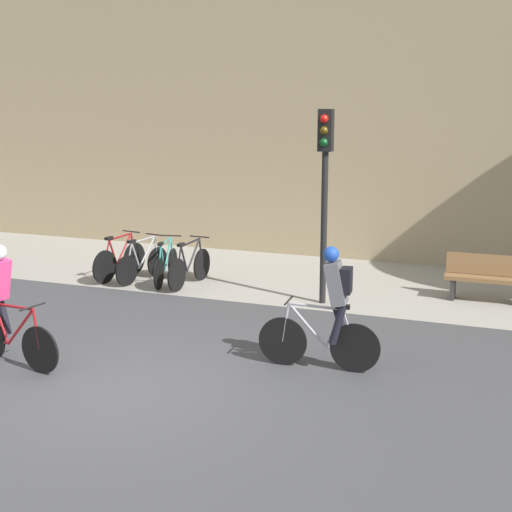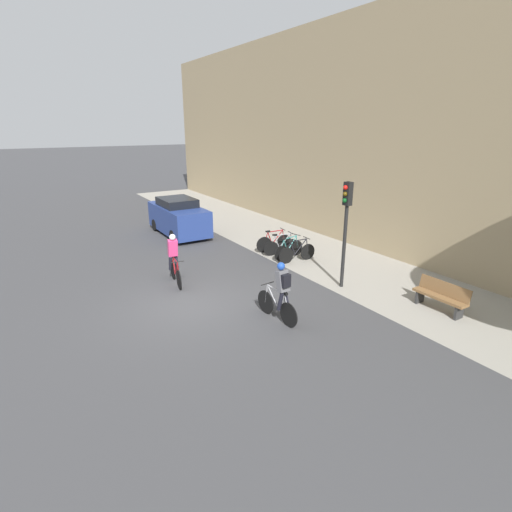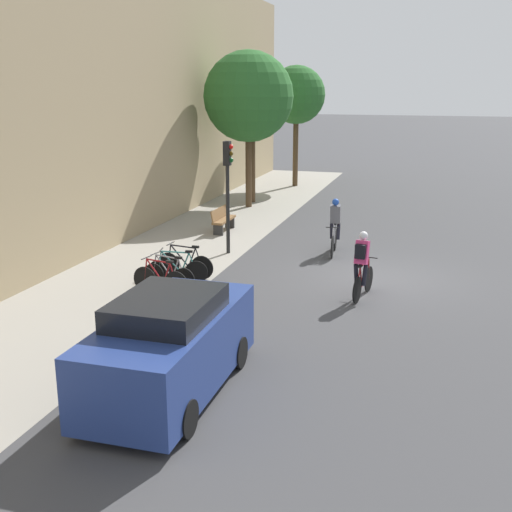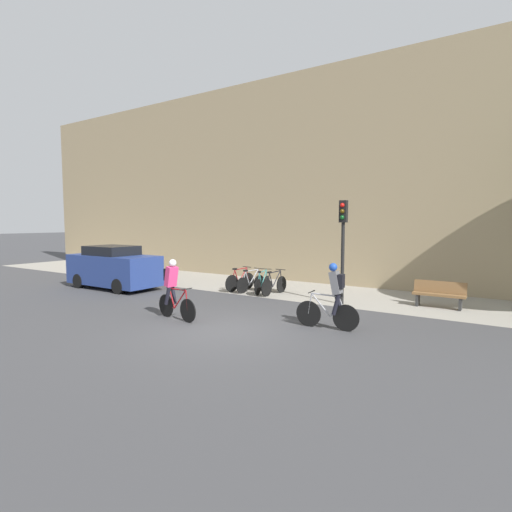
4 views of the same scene
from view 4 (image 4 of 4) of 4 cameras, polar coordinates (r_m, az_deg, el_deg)
ground at (r=10.84m, az=-4.86°, el=-10.56°), size 200.00×200.00×0.00m
kerb_strip at (r=16.55m, az=9.76°, el=-5.21°), size 44.00×4.50×0.01m
building_facade at (r=18.78m, az=13.14°, el=11.13°), size 44.00×0.60×9.94m
cyclist_pink at (r=12.14m, az=-11.80°, el=-4.40°), size 1.73×0.53×1.78m
cyclist_grey at (r=10.88m, az=10.95°, el=-5.46°), size 1.76×0.46×1.80m
parked_bike_0 at (r=16.81m, az=-2.29°, el=-3.57°), size 0.46×1.67×0.99m
parked_bike_1 at (r=16.49m, az=-0.72°, el=-3.80°), size 0.49×1.62×0.96m
parked_bike_2 at (r=16.19m, az=0.93°, el=-3.97°), size 0.51×1.67×0.96m
parked_bike_3 at (r=15.91m, az=2.62°, el=-4.08°), size 0.46×1.74×0.98m
traffic_light_pole at (r=14.16m, az=12.32°, el=3.27°), size 0.26×0.30×3.63m
bench at (r=14.81m, az=24.69°, el=-4.95°), size 1.65×0.44×0.89m
parked_car at (r=18.44m, az=-19.67°, el=-1.59°), size 4.30×1.84×1.85m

